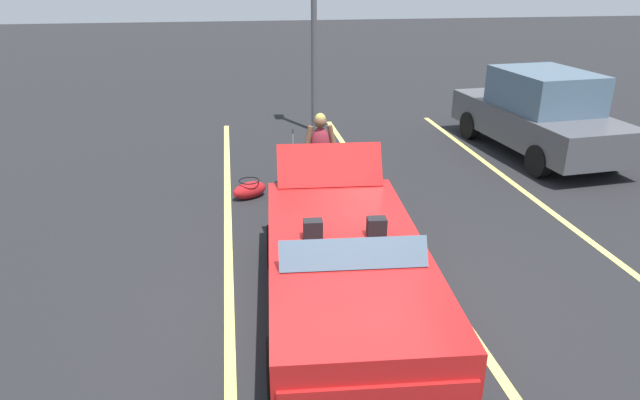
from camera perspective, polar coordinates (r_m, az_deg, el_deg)
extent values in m
plane|color=black|center=(6.91, 2.58, -11.44)|extent=(80.00, 80.00, 0.00)
cube|color=#EAE066|center=(6.81, -9.05, -12.30)|extent=(18.00, 0.12, 0.01)
cube|color=#EAE066|center=(7.26, 13.13, -10.25)|extent=(18.00, 0.12, 0.01)
cube|color=red|center=(6.58, 2.67, -6.95)|extent=(4.21, 2.04, 0.64)
cube|color=red|center=(5.46, 4.65, -15.33)|extent=(1.43, 1.76, 0.38)
cube|color=slate|center=(5.91, 3.39, -5.39)|extent=(0.29, 1.56, 0.31)
cube|color=black|center=(6.62, 5.69, -2.68)|extent=(0.17, 0.23, 0.22)
cube|color=black|center=(6.53, -0.71, -2.92)|extent=(0.17, 0.23, 0.22)
cube|color=red|center=(8.11, 0.98, 3.50)|extent=(0.46, 1.52, 0.57)
cylinder|color=black|center=(5.88, 12.41, -15.25)|extent=(0.61, 0.26, 0.60)
cylinder|color=black|center=(5.66, -4.16, -16.42)|extent=(0.61, 0.26, 0.60)
cylinder|color=black|center=(7.97, 7.25, -4.21)|extent=(0.61, 0.26, 0.60)
cylinder|color=black|center=(7.81, -4.50, -4.69)|extent=(0.61, 0.26, 0.60)
cube|color=black|center=(10.45, -3.10, 2.91)|extent=(0.51, 0.34, 0.74)
cube|color=black|center=(10.47, -3.91, 2.61)|extent=(0.38, 0.07, 0.41)
cylinder|color=gray|center=(10.15, -2.73, 5.63)|extent=(0.02, 0.02, 0.37)
cylinder|color=gray|center=(10.40, -2.72, 6.04)|extent=(0.02, 0.02, 0.37)
cylinder|color=black|center=(10.22, -2.75, 6.84)|extent=(0.27, 0.06, 0.03)
sphere|color=black|center=(10.41, -2.49, 0.79)|extent=(0.04, 0.04, 0.04)
sphere|color=black|center=(10.72, -2.48, 1.45)|extent=(0.04, 0.04, 0.04)
cube|color=red|center=(10.43, 0.83, 2.55)|extent=(0.45, 0.33, 0.62)
sphere|color=black|center=(10.61, 0.07, 1.25)|extent=(0.04, 0.04, 0.04)
sphere|color=black|center=(10.38, 0.68, 0.74)|extent=(0.04, 0.04, 0.04)
ellipsoid|color=red|center=(10.21, -7.06, 0.99)|extent=(0.56, 0.71, 0.30)
torus|color=black|center=(10.15, -7.11, 1.94)|extent=(0.50, 0.50, 0.02)
cylinder|color=#4C3F2D|center=(9.66, 0.61, 1.54)|extent=(0.15, 0.15, 0.82)
cylinder|color=#4C3F2D|center=(9.62, -0.56, 1.46)|extent=(0.15, 0.15, 0.82)
ellipsoid|color=maroon|center=(9.41, 0.03, 5.54)|extent=(0.23, 0.33, 0.60)
sphere|color=brown|center=(9.30, 0.03, 7.87)|extent=(0.21, 0.21, 0.21)
sphere|color=tan|center=(9.29, 0.03, 8.15)|extent=(0.18, 0.18, 0.18)
cylinder|color=brown|center=(9.43, 1.26, 5.99)|extent=(0.09, 0.19, 0.53)
cylinder|color=brown|center=(9.36, -1.21, 5.87)|extent=(0.09, 0.19, 0.53)
cube|color=#4C4C51|center=(13.40, 20.89, 7.18)|extent=(4.65, 2.21, 0.70)
cube|color=slate|center=(13.16, 21.58, 10.21)|extent=(2.24, 1.81, 0.80)
cylinder|color=black|center=(14.19, 14.79, 7.24)|extent=(0.66, 0.28, 0.64)
cylinder|color=black|center=(15.05, 20.39, 7.42)|extent=(0.66, 0.28, 0.64)
cylinder|color=black|center=(11.93, 21.06, 3.66)|extent=(0.66, 0.28, 0.64)
cylinder|color=black|center=(12.94, 27.12, 4.05)|extent=(0.66, 0.28, 0.64)
cylinder|color=#4C4C51|center=(14.06, -0.61, 15.95)|extent=(0.14, 0.14, 4.55)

